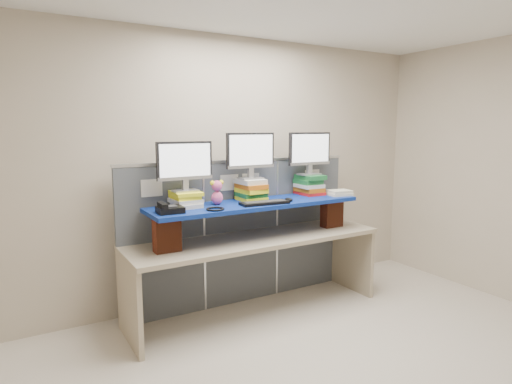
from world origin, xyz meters
TOP-DOWN VIEW (x-y plane):
  - room at (0.00, 0.00)m, footprint 5.00×4.00m
  - cubicle_partition at (-0.00, 1.78)m, footprint 2.60×0.06m
  - desk at (-0.01, 1.46)m, footprint 2.58×0.78m
  - brick_pier_left at (-0.94, 1.40)m, footprint 0.23×0.13m
  - brick_pier_right at (0.92, 1.42)m, footprint 0.23×0.13m
  - blue_board at (-0.01, 1.46)m, footprint 2.14×0.56m
  - book_stack_left at (-0.69, 1.57)m, footprint 0.27×0.32m
  - book_stack_center at (0.00, 1.58)m, footprint 0.26×0.32m
  - book_stack_right at (0.74, 1.58)m, footprint 0.26×0.31m
  - monitor_left at (-0.69, 1.57)m, footprint 0.53×0.15m
  - monitor_center at (-0.00, 1.58)m, footprint 0.53×0.15m
  - monitor_right at (0.73, 1.58)m, footprint 0.53×0.15m
  - keyboard at (0.00, 1.31)m, footprint 0.48×0.19m
  - mouse at (0.30, 1.34)m, footprint 0.09×0.12m
  - desk_phone at (-0.92, 1.36)m, footprint 0.22×0.20m
  - headset at (-0.52, 1.29)m, footprint 0.21×0.21m
  - plush_toy at (-0.40, 1.52)m, footprint 0.14×0.10m
  - binder_stack at (0.98, 1.37)m, footprint 0.26×0.22m

SIDE VIEW (x-z plane):
  - desk at x=-0.01m, z-range 0.23..1.02m
  - cubicle_partition at x=0.00m, z-range 0.00..1.53m
  - brick_pier_left at x=-0.94m, z-range 0.78..1.09m
  - brick_pier_right at x=0.92m, z-range 0.78..1.09m
  - blue_board at x=-0.01m, z-range 1.09..1.13m
  - headset at x=-0.52m, z-range 1.13..1.15m
  - keyboard at x=0.00m, z-range 1.13..1.16m
  - mouse at x=0.30m, z-range 1.13..1.16m
  - binder_stack at x=0.98m, z-range 1.13..1.19m
  - desk_phone at x=-0.92m, z-range 1.12..1.21m
  - book_stack_left at x=-0.69m, z-range 1.13..1.27m
  - book_stack_right at x=0.74m, z-range 1.13..1.34m
  - book_stack_center at x=0.00m, z-range 1.13..1.35m
  - plush_toy at x=-0.40m, z-range 1.13..1.36m
  - room at x=0.00m, z-range 0.00..2.80m
  - monitor_left at x=-0.69m, z-range 1.30..1.76m
  - monitor_center at x=0.00m, z-range 1.38..1.83m
  - monitor_right at x=0.73m, z-range 1.38..1.83m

